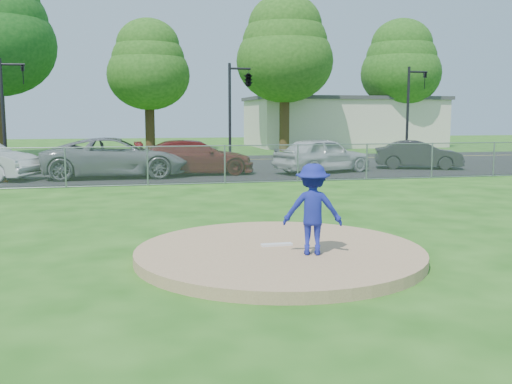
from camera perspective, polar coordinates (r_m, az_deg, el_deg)
ground at (r=20.47m, az=-4.95°, el=0.13°), size 120.00×120.00×0.00m
pitchers_mound at (r=10.78m, az=2.36°, el=-6.13°), size 5.40×5.40×0.20m
pitching_rubber at (r=10.94m, az=2.09°, el=-5.27°), size 0.60×0.15×0.04m
chain_link_fence at (r=22.36m, az=-5.67°, el=2.68°), size 40.00×0.06×1.50m
parking_lot at (r=26.88m, az=-6.84°, el=1.90°), size 50.00×8.00×0.01m
street at (r=34.32m, az=-8.14°, el=3.11°), size 60.00×7.00×0.01m
commercial_building at (r=51.63m, az=8.60°, el=6.99°), size 16.40×9.40×4.30m
tree_center at (r=44.31m, az=-10.70°, el=12.43°), size 6.16×6.16×9.84m
tree_right at (r=44.00m, az=2.90°, el=14.13°), size 7.28×7.28×11.63m
tree_far_right at (r=50.71m, az=14.29°, el=12.37°), size 6.72×6.72×10.74m
traffic_signal_left at (r=32.68m, az=-23.62°, el=8.22°), size 1.28×0.20×5.60m
traffic_signal_center at (r=32.86m, az=-0.96°, el=11.03°), size 1.42×2.48×5.60m
traffic_signal_right at (r=36.33m, az=15.29°, el=8.47°), size 1.28×0.20×5.60m
pitcher at (r=10.18m, az=5.69°, el=-1.73°), size 1.18×0.89×1.63m
traffic_cone at (r=25.25m, az=-24.01°, el=1.63°), size 0.31×0.31×0.61m
parked_car_gray at (r=25.53m, az=-13.83°, el=3.38°), size 6.21×2.89×1.72m
parked_car_darkred at (r=26.10m, az=-6.15°, el=3.47°), size 5.40×2.24×1.56m
parked_car_pearl at (r=27.00m, az=6.65°, el=3.70°), size 5.23×3.64×1.65m
parked_car_charcoal at (r=30.03m, az=15.92°, el=3.62°), size 4.53×2.94×1.41m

